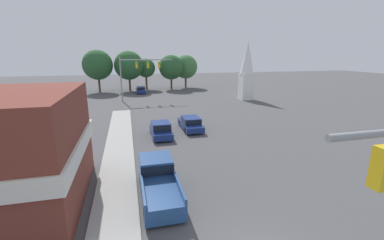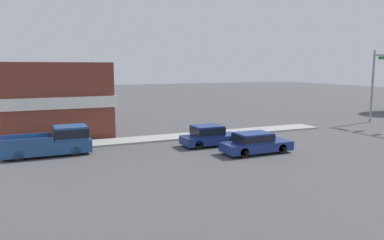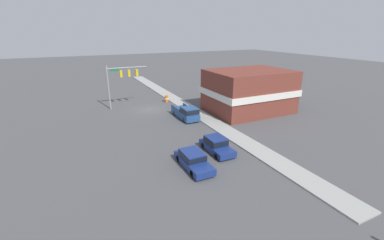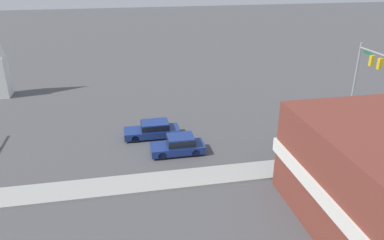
{
  "view_description": "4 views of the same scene",
  "coord_description": "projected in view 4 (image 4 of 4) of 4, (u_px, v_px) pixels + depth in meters",
  "views": [
    {
      "loc": [
        -4.69,
        -7.1,
        7.96
      ],
      "look_at": [
        0.36,
        12.91,
        2.64
      ],
      "focal_mm": 24.0,
      "sensor_mm": 36.0,
      "label": 1
    },
    {
      "loc": [
        22.57,
        4.96,
        5.78
      ],
      "look_at": [
        -1.04,
        15.42,
        2.12
      ],
      "focal_mm": 35.0,
      "sensor_mm": 36.0,
      "label": 2
    },
    {
      "loc": [
        10.66,
        37.22,
        11.62
      ],
      "look_at": [
        -1.06,
        12.88,
        2.17
      ],
      "focal_mm": 24.0,
      "sensor_mm": 36.0,
      "label": 3
    },
    {
      "loc": [
        -28.21,
        21.29,
        14.44
      ],
      "look_at": [
        -1.27,
        15.95,
        2.63
      ],
      "focal_mm": 35.0,
      "sensor_mm": 36.0,
      "label": 4
    }
  ],
  "objects": [
    {
      "name": "near_signal_assembly",
      "position": [
        371.0,
        66.0,
        36.52
      ],
      "size": [
        6.21,
        0.49,
        6.74
      ],
      "color": "gray",
      "rests_on": "ground"
    },
    {
      "name": "car_oncoming",
      "position": [
        153.0,
        129.0,
        32.8
      ],
      "size": [
        1.87,
        4.81,
        1.43
      ],
      "rotation": [
        0.0,
        0.0,
        3.14
      ],
      "color": "black",
      "rests_on": "ground"
    },
    {
      "name": "ground_plane",
      "position": [
        357.0,
        127.0,
        34.94
      ],
      "size": [
        200.0,
        200.0,
        0.0
      ],
      "primitive_type": "plane",
      "color": "#4C4C4F"
    },
    {
      "name": "car_lead",
      "position": [
        179.0,
        144.0,
        29.99
      ],
      "size": [
        1.85,
        4.3,
        1.53
      ],
      "color": "black",
      "rests_on": "ground"
    },
    {
      "name": "pickup_truck_parked",
      "position": [
        310.0,
        140.0,
        30.43
      ],
      "size": [
        2.0,
        5.5,
        1.88
      ],
      "color": "black",
      "rests_on": "ground"
    }
  ]
}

